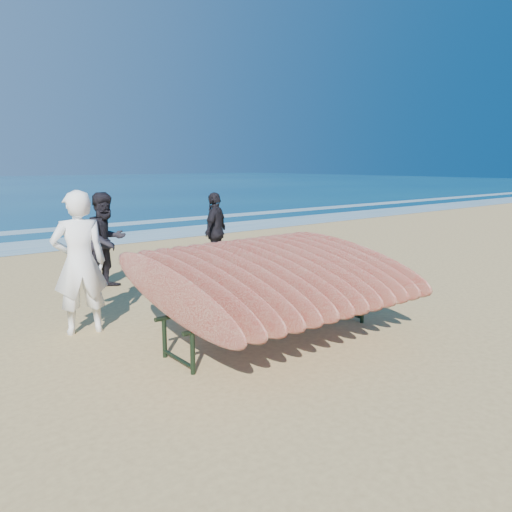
# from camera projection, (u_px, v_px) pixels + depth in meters

# --- Properties ---
(ground) EXTENTS (120.00, 120.00, 0.00)m
(ground) POSITION_uv_depth(u_px,v_px,m) (291.00, 328.00, 7.24)
(ground) COLOR tan
(ground) RESTS_ON ground
(foam_near) EXTENTS (160.00, 160.00, 0.00)m
(foam_near) POSITION_uv_depth(u_px,v_px,m) (62.00, 243.00, 14.88)
(foam_near) COLOR white
(foam_near) RESTS_ON ground
(foam_far) EXTENTS (160.00, 160.00, 0.00)m
(foam_far) POSITION_uv_depth(u_px,v_px,m) (29.00, 231.00, 17.55)
(foam_far) COLOR white
(foam_far) RESTS_ON ground
(surfboard_rack) EXTENTS (3.20, 2.92, 1.38)m
(surfboard_rack) POSITION_uv_depth(u_px,v_px,m) (273.00, 276.00, 6.66)
(surfboard_rack) COLOR black
(surfboard_rack) RESTS_ON ground
(person_white) EXTENTS (0.82, 0.64, 2.00)m
(person_white) POSITION_uv_depth(u_px,v_px,m) (80.00, 263.00, 6.89)
(person_white) COLOR white
(person_white) RESTS_ON ground
(person_dark_a) EXTENTS (1.07, 0.94, 1.83)m
(person_dark_a) POSITION_uv_depth(u_px,v_px,m) (106.00, 241.00, 9.41)
(person_dark_a) COLOR black
(person_dark_a) RESTS_ON ground
(person_dark_b) EXTENTS (1.08, 0.91, 1.73)m
(person_dark_b) POSITION_uv_depth(u_px,v_px,m) (215.00, 231.00, 11.22)
(person_dark_b) COLOR black
(person_dark_b) RESTS_ON ground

